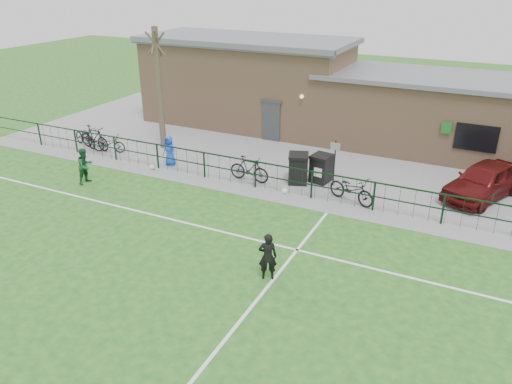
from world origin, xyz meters
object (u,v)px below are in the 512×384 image
at_px(wheelie_bin_right, 321,169).
at_px(outfield_player, 85,166).
at_px(car_maroon, 484,180).
at_px(bare_tree, 159,90).
at_px(sign_post, 334,163).
at_px(wheelie_bin_left, 298,169).
at_px(ball_ground, 152,167).
at_px(bicycle_b, 94,138).
at_px(bicycle_a, 85,137).
at_px(bicycle_c, 109,143).
at_px(spectator_child, 169,151).
at_px(bicycle_d, 249,169).
at_px(bicycle_e, 352,189).

height_order(wheelie_bin_right, outfield_player, outfield_player).
bearing_deg(car_maroon, bare_tree, -152.96).
relative_size(wheelie_bin_right, sign_post, 0.56).
relative_size(wheelie_bin_left, sign_post, 0.60).
bearing_deg(ball_ground, bicycle_b, 166.86).
height_order(wheelie_bin_left, outfield_player, outfield_player).
bearing_deg(wheelie_bin_left, wheelie_bin_right, 12.38).
xyz_separation_m(bare_tree, bicycle_a, (-3.74, -1.60, -2.46)).
relative_size(car_maroon, bicycle_c, 2.47).
bearing_deg(spectator_child, outfield_player, -115.56).
distance_m(bicycle_b, ball_ground, 4.44).
relative_size(bicycle_d, bicycle_e, 0.90).
bearing_deg(wheelie_bin_right, ball_ground, -155.05).
relative_size(bare_tree, wheelie_bin_left, 5.01).
relative_size(wheelie_bin_right, bicycle_c, 0.66).
bearing_deg(bicycle_c, bicycle_e, -107.69).
xyz_separation_m(bare_tree, wheelie_bin_right, (8.77, -0.69, -2.42)).
relative_size(car_maroon, bicycle_d, 2.28).
xyz_separation_m(bare_tree, bicycle_e, (10.53, -2.14, -2.44)).
height_order(car_maroon, outfield_player, outfield_player).
relative_size(bicycle_b, outfield_player, 1.31).
height_order(bicycle_c, ball_ground, bicycle_c).
relative_size(bicycle_b, bicycle_c, 1.19).
height_order(car_maroon, bicycle_c, car_maroon).
relative_size(wheelie_bin_right, bicycle_e, 0.55).
relative_size(bicycle_b, ball_ground, 8.47).
bearing_deg(wheelie_bin_right, wheelie_bin_left, -138.78).
bearing_deg(bicycle_e, ball_ground, 114.05).
distance_m(wheelie_bin_right, ball_ground, 7.73).
height_order(bare_tree, bicycle_e, bare_tree).
bearing_deg(bare_tree, wheelie_bin_right, -4.47).
distance_m(bare_tree, sign_post, 9.64).
xyz_separation_m(bare_tree, ball_ground, (1.33, -2.76, -2.88)).
bearing_deg(bicycle_d, wheelie_bin_left, -65.97).
xyz_separation_m(bicycle_a, bicycle_c, (1.70, -0.17, -0.07)).
relative_size(bare_tree, wheelie_bin_right, 5.31).
height_order(wheelie_bin_left, bicycle_c, wheelie_bin_left).
distance_m(bicycle_b, spectator_child, 4.71).
bearing_deg(bare_tree, bicycle_a, -156.85).
bearing_deg(bicycle_c, sign_post, -101.56).
bearing_deg(spectator_child, bicycle_c, -176.37).
distance_m(wheelie_bin_left, bicycle_a, 11.67).
bearing_deg(sign_post, bicycle_b, -175.91).
bearing_deg(bare_tree, ball_ground, -64.24).
height_order(bicycle_c, outfield_player, outfield_player).
height_order(wheelie_bin_right, sign_post, sign_post).
distance_m(wheelie_bin_left, wheelie_bin_right, 1.00).
bearing_deg(bicycle_c, bicycle_a, 68.09).
xyz_separation_m(car_maroon, bicycle_e, (-4.62, -2.77, -0.18)).
distance_m(bicycle_b, bicycle_e, 13.50).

